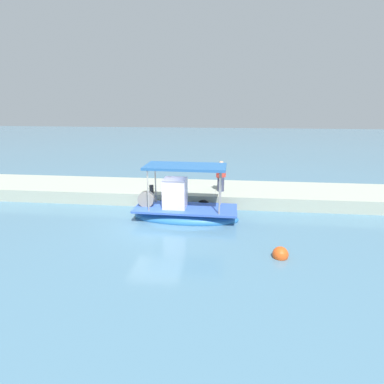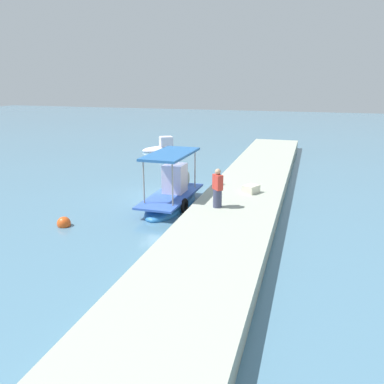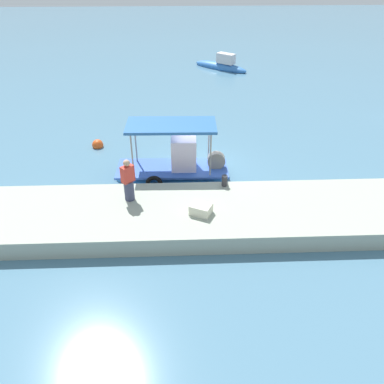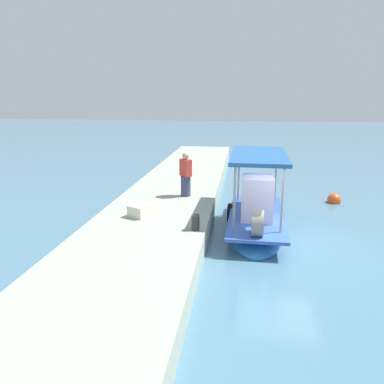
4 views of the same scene
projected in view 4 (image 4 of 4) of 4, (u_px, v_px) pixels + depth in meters
The scene contains 7 objects.
ground_plane at pixel (281, 247), 11.71m from camera, with size 120.00×120.00×0.00m, color teal.
dock_quay at pixel (150, 230), 12.17m from camera, with size 36.00×3.78×0.71m, color #A7B09E.
main_fishing_boat at pixel (256, 218), 12.93m from camera, with size 5.28×2.03×3.06m.
fisherman_near_bollard at pixel (186, 177), 14.72m from camera, with size 0.55×0.55×1.74m.
mooring_bollard at pixel (195, 222), 11.08m from camera, with size 0.24×0.24×0.46m, color #2D2D33.
cargo_crate at pixel (141, 210), 12.39m from camera, with size 0.74×0.59×0.38m, color beige.
marker_buoy at pixel (334, 200), 16.52m from camera, with size 0.60×0.60×0.60m.
Camera 4 is at (11.19, -1.32, 4.59)m, focal length 34.99 mm.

